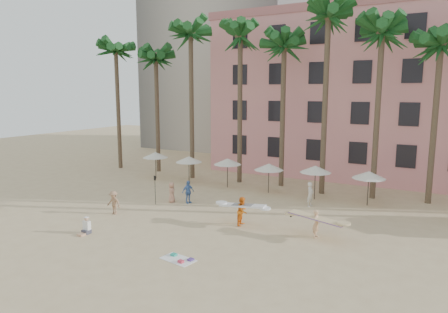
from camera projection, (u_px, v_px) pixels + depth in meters
ground at (200, 243)px, 22.58m from camera, size 120.00×120.00×0.00m
pink_hotel at (394, 97)px, 40.48m from camera, size 35.00×14.00×16.00m
palm_row at (299, 37)px, 33.24m from camera, size 44.40×5.40×16.30m
umbrella_row at (247, 164)px, 34.45m from camera, size 22.50×2.70×2.73m
beach_towel at (179, 259)px, 20.40m from camera, size 1.94×1.28×0.14m
carrier_yellow at (316, 222)px, 23.37m from camera, size 3.31×1.10×1.69m
carrier_white at (242, 210)px, 25.57m from camera, size 3.04×0.94×1.85m
beachgoers at (181, 196)px, 29.53m from camera, size 12.33×9.19×1.85m
paddle at (155, 186)px, 30.19m from camera, size 0.18×0.04×2.23m
seated_man at (86, 228)px, 24.08m from camera, size 0.45×0.79×1.03m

